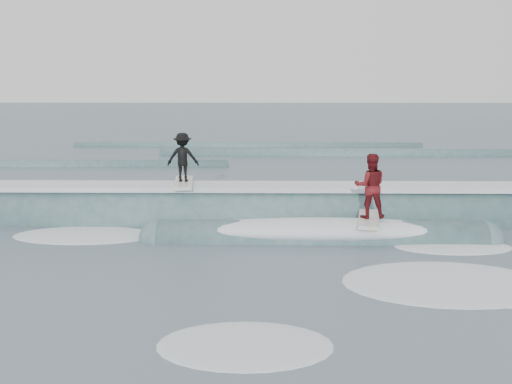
{
  "coord_description": "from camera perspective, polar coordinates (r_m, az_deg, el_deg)",
  "views": [
    {
      "loc": [
        0.21,
        -13.89,
        4.48
      ],
      "look_at": [
        0.0,
        2.51,
        1.1
      ],
      "focal_mm": 40.0,
      "sensor_mm": 36.0,
      "label": 1
    }
  ],
  "objects": [
    {
      "name": "surfer_red",
      "position": [
        15.77,
        11.33,
        0.28
      ],
      "size": [
        0.91,
        2.07,
        1.86
      ],
      "color": "silver",
      "rests_on": "ground"
    },
    {
      "name": "breaking_wave",
      "position": [
        17.6,
        0.99,
        -2.95
      ],
      "size": [
        21.9,
        3.84,
        2.12
      ],
      "color": "#3A5F62",
      "rests_on": "ground"
    },
    {
      "name": "far_swells",
      "position": [
        31.93,
        -3.24,
        3.57
      ],
      "size": [
        39.94,
        8.65,
        0.8
      ],
      "color": "#3A5F62",
      "rests_on": "ground"
    },
    {
      "name": "surfer_black",
      "position": [
        17.76,
        -7.32,
        3.17
      ],
      "size": [
        0.98,
        2.04,
        1.61
      ],
      "color": "silver",
      "rests_on": "ground"
    },
    {
      "name": "ground",
      "position": [
        14.59,
        -0.13,
        -6.23
      ],
      "size": [
        160.0,
        160.0,
        0.0
      ],
      "primitive_type": "plane",
      "color": "#435962",
      "rests_on": "ground"
    },
    {
      "name": "whitewater",
      "position": [
        13.63,
        2.32,
        -7.55
      ],
      "size": [
        16.67,
        8.8,
        0.1
      ],
      "color": "white",
      "rests_on": "ground"
    }
  ]
}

